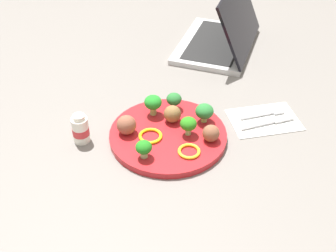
{
  "coord_description": "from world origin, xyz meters",
  "views": [
    {
      "loc": [
        -0.12,
        -0.78,
        0.67
      ],
      "look_at": [
        0.0,
        0.0,
        0.04
      ],
      "focal_mm": 46.14,
      "sensor_mm": 36.0,
      "label": 1
    }
  ],
  "objects": [
    {
      "name": "yogurt_bottle",
      "position": [
        -0.2,
        0.02,
        0.03
      ],
      "size": [
        0.04,
        0.04,
        0.07
      ],
      "color": "white",
      "rests_on": "ground_plane"
    },
    {
      "name": "broccoli_floret_center",
      "position": [
        0.03,
        0.09,
        0.04
      ],
      "size": [
        0.04,
        0.04,
        0.04
      ],
      "color": "#ACBA73",
      "rests_on": "plate"
    },
    {
      "name": "broccoli_floret_front_left",
      "position": [
        0.09,
        0.03,
        0.05
      ],
      "size": [
        0.04,
        0.04,
        0.05
      ],
      "color": "#95CC68",
      "rests_on": "plate"
    },
    {
      "name": "broccoli_floret_near_rim",
      "position": [
        0.05,
        -0.01,
        0.05
      ],
      "size": [
        0.04,
        0.04,
        0.05
      ],
      "color": "#A2C97C",
      "rests_on": "plate"
    },
    {
      "name": "pepper_ring_mid_right",
      "position": [
        -0.04,
        -0.01,
        0.02
      ],
      "size": [
        0.08,
        0.08,
        0.01
      ],
      "primitive_type": "torus",
      "rotation": [
        0.0,
        0.0,
        2.44
      ],
      "color": "yellow",
      "rests_on": "plate"
    },
    {
      "name": "broccoli_floret_back_right",
      "position": [
        -0.03,
        0.08,
        0.05
      ],
      "size": [
        0.04,
        0.04,
        0.05
      ],
      "color": "#92B966",
      "rests_on": "plate"
    },
    {
      "name": "plate",
      "position": [
        0.0,
        0.0,
        0.01
      ],
      "size": [
        0.28,
        0.28,
        0.02
      ],
      "primitive_type": "cylinder",
      "color": "red",
      "rests_on": "ground_plane"
    },
    {
      "name": "meatball_far_rim",
      "position": [
        0.02,
        0.04,
        0.04
      ],
      "size": [
        0.04,
        0.04,
        0.04
      ],
      "primitive_type": "sphere",
      "color": "brown",
      "rests_on": "plate"
    },
    {
      "name": "broccoli_floret_mid_right",
      "position": [
        -0.07,
        -0.08,
        0.04
      ],
      "size": [
        0.04,
        0.04,
        0.04
      ],
      "color": "#9CBD7A",
      "rests_on": "plate"
    },
    {
      "name": "meatball_near_rim",
      "position": [
        0.09,
        -0.04,
        0.04
      ],
      "size": [
        0.04,
        0.04,
        0.04
      ],
      "primitive_type": "sphere",
      "color": "brown",
      "rests_on": "plate"
    },
    {
      "name": "meatball_front_right",
      "position": [
        -0.1,
        0.01,
        0.04
      ],
      "size": [
        0.05,
        0.05,
        0.05
      ],
      "primitive_type": "sphere",
      "color": "brown",
      "rests_on": "plate"
    },
    {
      "name": "fork",
      "position": [
        0.26,
        0.05,
        0.01
      ],
      "size": [
        0.12,
        0.03,
        0.01
      ],
      "color": "silver",
      "rests_on": "napkin"
    },
    {
      "name": "knife",
      "position": [
        0.26,
        0.01,
        0.01
      ],
      "size": [
        0.15,
        0.04,
        0.01
      ],
      "color": "silver",
      "rests_on": "napkin"
    },
    {
      "name": "laptop",
      "position": [
        0.24,
        0.42,
        0.04
      ],
      "size": [
        0.34,
        0.39,
        0.2
      ],
      "color": "#B9B9B9",
      "rests_on": "ground_plane"
    },
    {
      "name": "pepper_ring_front_right",
      "position": [
        0.04,
        -0.08,
        0.02
      ],
      "size": [
        0.07,
        0.07,
        0.01
      ],
      "primitive_type": "torus",
      "rotation": [
        0.0,
        0.0,
        2.51
      ],
      "color": "yellow",
      "rests_on": "plate"
    },
    {
      "name": "napkin",
      "position": [
        0.25,
        0.03,
        0.0
      ],
      "size": [
        0.18,
        0.13,
        0.01
      ],
      "primitive_type": "cube",
      "rotation": [
        0.0,
        0.0,
        0.06
      ],
      "color": "white",
      "rests_on": "ground_plane"
    },
    {
      "name": "ground_plane",
      "position": [
        0.0,
        0.0,
        0.0
      ],
      "size": [
        4.0,
        4.0,
        0.0
      ],
      "primitive_type": "plane",
      "color": "slate"
    }
  ]
}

